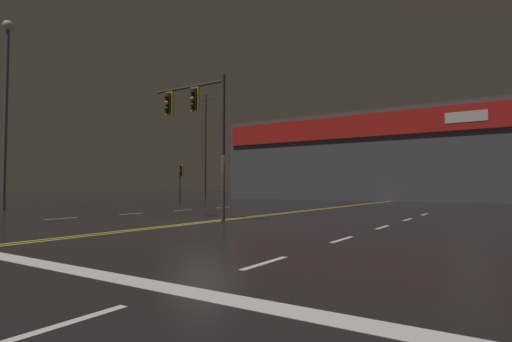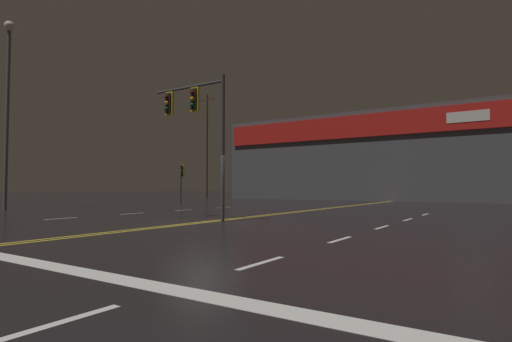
% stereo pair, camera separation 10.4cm
% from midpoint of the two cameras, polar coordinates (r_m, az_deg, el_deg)
% --- Properties ---
extents(ground_plane, '(200.00, 200.00, 0.00)m').
position_cam_midpoint_polar(ground_plane, '(14.76, -7.52, -7.30)').
color(ground_plane, black).
extents(road_markings, '(17.80, 60.00, 0.01)m').
position_cam_midpoint_polar(road_markings, '(12.67, -7.86, -8.10)').
color(road_markings, gold).
rests_on(road_markings, ground).
extents(traffic_signal_median, '(3.66, 0.36, 5.61)m').
position_cam_midpoint_polar(traffic_signal_median, '(16.37, -8.65, 8.14)').
color(traffic_signal_median, '#38383D').
rests_on(traffic_signal_median, ground).
extents(traffic_signal_corner_northwest, '(0.42, 0.36, 3.14)m').
position_cam_midpoint_polar(traffic_signal_corner_northwest, '(33.19, -10.46, -0.54)').
color(traffic_signal_corner_northwest, '#38383D').
rests_on(traffic_signal_corner_northwest, ground).
extents(streetlight_near_left, '(0.56, 0.56, 10.85)m').
position_cam_midpoint_polar(streetlight_near_left, '(27.20, -31.84, 9.70)').
color(streetlight_near_left, '#59595E').
rests_on(streetlight_near_left, ground).
extents(streetlight_far_left, '(0.56, 0.56, 8.59)m').
position_cam_midpoint_polar(streetlight_far_left, '(47.09, -0.36, 2.86)').
color(streetlight_far_left, '#59595E').
rests_on(streetlight_far_left, ground).
extents(building_backdrop, '(36.26, 10.23, 8.68)m').
position_cam_midpoint_polar(building_backdrop, '(43.51, 20.39, 1.85)').
color(building_backdrop, '#4C4C51').
rests_on(building_backdrop, ground).
extents(utility_pole_row, '(45.63, 0.26, 12.38)m').
position_cam_midpoint_polar(utility_pole_row, '(37.96, 18.61, 5.37)').
color(utility_pole_row, '#4C3828').
rests_on(utility_pole_row, ground).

